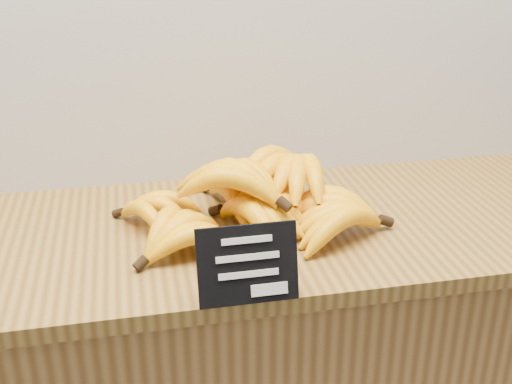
% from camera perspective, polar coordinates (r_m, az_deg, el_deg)
% --- Properties ---
extents(counter_top, '(1.48, 0.54, 0.03)m').
position_cam_1_polar(counter_top, '(1.26, -0.46, -3.45)').
color(counter_top, olive).
rests_on(counter_top, counter).
extents(chalkboard_sign, '(0.16, 0.04, 0.12)m').
position_cam_1_polar(chalkboard_sign, '(1.00, -0.74, -6.49)').
color(chalkboard_sign, black).
rests_on(chalkboard_sign, counter_top).
extents(banana_pile, '(0.51, 0.41, 0.13)m').
position_cam_1_polar(banana_pile, '(1.23, 0.01, -0.74)').
color(banana_pile, '#FFB90A').
rests_on(banana_pile, counter_top).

